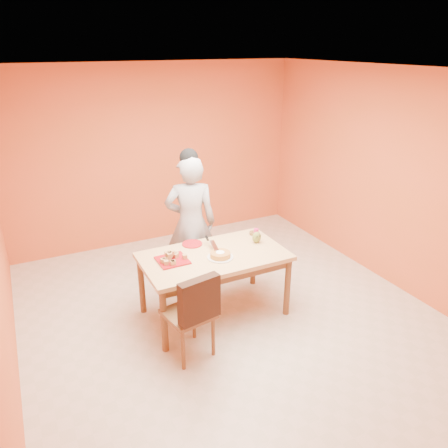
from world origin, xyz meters
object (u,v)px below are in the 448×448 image
magenta_glass (256,232)px  checker_tin (254,233)px  red_dinner_plate (192,244)px  pastry_platter (172,260)px  dining_table (214,262)px  person (191,224)px  sponge_cake (220,255)px  dining_chair (189,312)px  egg_ornament (257,237)px

magenta_glass → checker_tin: bearing=100.4°
checker_tin → red_dinner_plate: bearing=174.9°
pastry_platter → magenta_glass: magenta_glass is taller
dining_table → checker_tin: bearing=22.6°
person → sponge_cake: size_ratio=7.70×
dining_chair → red_dinner_plate: size_ratio=4.04×
dining_table → checker_tin: 0.74m
pastry_platter → dining_table: bearing=-6.9°
person → magenta_glass: 0.81m
dining_chair → magenta_glass: size_ratio=10.94×
red_dinner_plate → magenta_glass: magenta_glass is taller
dining_table → red_dinner_plate: (-0.12, 0.35, 0.10)m
sponge_cake → checker_tin: sponge_cake is taller
person → magenta_glass: (0.66, -0.47, -0.06)m
dining_chair → checker_tin: dining_chair is taller
egg_ornament → checker_tin: 0.24m
dining_chair → red_dinner_plate: bearing=54.9°
dining_chair → red_dinner_plate: (0.42, 0.90, 0.27)m
egg_ornament → magenta_glass: 0.21m
pastry_platter → egg_ornament: bearing=0.2°
person → egg_ornament: size_ratio=12.66×
red_dinner_plate → person: bearing=69.6°
red_dinner_plate → checker_tin: 0.79m
dining_table → sponge_cake: (0.03, -0.10, 0.13)m
dining_chair → checker_tin: bearing=24.4°
pastry_platter → checker_tin: size_ratio=2.87×
egg_ornament → checker_tin: egg_ornament is taller
dining_chair → sponge_cake: bearing=28.5°
dining_chair → egg_ornament: bearing=18.6°
red_dinner_plate → checker_tin: (0.79, -0.07, 0.01)m
dining_table → dining_chair: size_ratio=1.68×
person → checker_tin: (0.65, -0.43, -0.09)m
dining_table → person: person is taller
dining_table → dining_chair: (-0.53, -0.55, -0.17)m
person → pastry_platter: size_ratio=5.45×
person → sponge_cake: (0.01, -0.82, -0.07)m
sponge_cake → checker_tin: size_ratio=2.03×
dining_chair → person: (0.55, 1.27, 0.37)m
sponge_cake → person: bearing=90.7°
sponge_cake → egg_ornament: size_ratio=1.64×
red_dinner_plate → magenta_glass: (0.80, -0.11, 0.04)m
pastry_platter → red_dinner_plate: bearing=39.9°
dining_table → red_dinner_plate: red_dinner_plate is taller
dining_table → pastry_platter: size_ratio=5.05×
egg_ornament → sponge_cake: bearing=-171.3°
person → dining_table: bearing=107.1°
dining_table → egg_ornament: egg_ornament is taller
dining_chair → magenta_glass: bearing=22.9°
dining_table → person: (0.02, 0.71, 0.20)m
magenta_glass → egg_ornament: bearing=-118.7°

